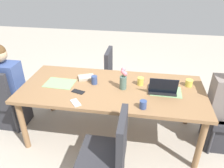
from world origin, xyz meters
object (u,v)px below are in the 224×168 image
book_red_cover (86,77)px  phone_silver (76,103)px  flower_vase (123,79)px  coffee_mug_near_right (94,80)px  chair_far_right_near (110,150)px  coffee_mug_centre_right (143,105)px  chair_head_right_left_near (2,96)px  coffee_mug_near_left (189,83)px  dining_table (112,93)px  phone_black (78,92)px  person_head_right_left_near (9,92)px  coffee_mug_centre_left (140,81)px  chair_near_left_far (116,75)px  laptop_head_left_left_mid (162,89)px

book_red_cover → phone_silver: book_red_cover is taller
flower_vase → coffee_mug_near_right: (0.37, -0.06, -0.07)m
flower_vase → book_red_cover: size_ratio=1.35×
chair_far_right_near → coffee_mug_centre_right: chair_far_right_near is taller
chair_head_right_left_near → coffee_mug_near_left: size_ratio=10.26×
dining_table → phone_silver: 0.51m
dining_table → phone_black: size_ratio=14.65×
person_head_right_left_near → book_red_cover: size_ratio=5.97×
coffee_mug_near_left → book_red_cover: 1.28m
person_head_right_left_near → phone_silver: person_head_right_left_near is taller
coffee_mug_near_left → coffee_mug_near_right: bearing=6.5°
coffee_mug_centre_right → coffee_mug_centre_left: bearing=-84.3°
dining_table → person_head_right_left_near: (1.41, -0.01, -0.13)m
phone_black → chair_head_right_left_near: bearing=-168.5°
dining_table → flower_vase: (-0.13, 0.00, 0.19)m
coffee_mug_near_left → chair_near_left_far: bearing=-31.8°
person_head_right_left_near → coffee_mug_centre_right: person_head_right_left_near is taller
chair_head_right_left_near → phone_black: 1.12m
laptop_head_left_left_mid → coffee_mug_near_left: 0.38m
person_head_right_left_near → laptop_head_left_left_mid: (-2.00, 0.02, 0.25)m
coffee_mug_near_right → coffee_mug_near_left: bearing=-173.5°
coffee_mug_centre_right → book_red_cover: 0.92m
chair_far_right_near → book_red_cover: (0.47, -0.94, 0.25)m
coffee_mug_near_left → book_red_cover: (1.28, 0.01, -0.02)m
laptop_head_left_left_mid → coffee_mug_near_right: bearing=-5.1°
flower_vase → laptop_head_left_left_mid: bearing=178.6°
coffee_mug_near_left → coffee_mug_near_right: size_ratio=0.83×
phone_silver → coffee_mug_centre_left: bearing=88.0°
coffee_mug_centre_left → coffee_mug_centre_right: size_ratio=1.12×
person_head_right_left_near → phone_black: bearing=170.7°
flower_vase → coffee_mug_near_left: bearing=-166.3°
chair_near_left_far → phone_black: (0.31, 0.96, 0.24)m
flower_vase → coffee_mug_centre_right: 0.44m
coffee_mug_near_right → coffee_mug_centre_right: (-0.61, 0.42, -0.01)m
dining_table → person_head_right_left_near: size_ratio=1.84×
flower_vase → coffee_mug_near_right: flower_vase is taller
chair_near_left_far → dining_table: bearing=94.8°
laptop_head_left_left_mid → book_red_cover: 0.98m
dining_table → coffee_mug_centre_left: size_ratio=22.48×
chair_near_left_far → coffee_mug_near_right: bearing=77.5°
coffee_mug_near_left → coffee_mug_near_right: coffee_mug_near_right is taller
person_head_right_left_near → coffee_mug_near_left: (-2.32, -0.18, 0.25)m
coffee_mug_centre_left → coffee_mug_centre_right: (-0.05, 0.49, -0.01)m
coffee_mug_near_right → coffee_mug_centre_left: bearing=-173.6°
chair_near_left_far → coffee_mug_near_right: chair_near_left_far is taller
chair_head_right_left_near → coffee_mug_centre_left: chair_head_right_left_near is taller
coffee_mug_near_left → phone_black: 1.34m
coffee_mug_centre_right → book_red_cover: coffee_mug_centre_right is taller
chair_near_left_far → coffee_mug_near_right: 0.81m
phone_black → coffee_mug_near_left: bearing=31.7°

